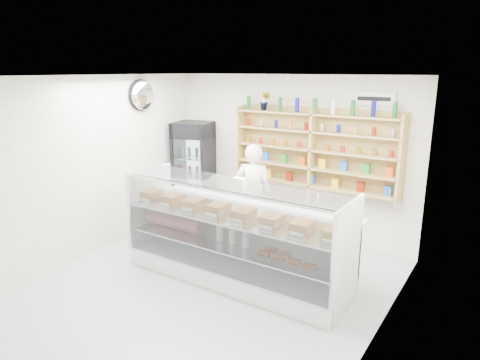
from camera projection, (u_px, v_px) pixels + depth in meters
The scene contains 8 objects.
room at pixel (200, 189), 5.43m from camera, with size 5.00×5.00×5.00m.
display_counter at pixel (236, 253), 5.99m from camera, with size 3.24×0.97×1.41m.
shop_worker at pixel (253, 194), 7.18m from camera, with size 0.62×0.41×1.71m, color white.
drinks_cooler at pixel (194, 172), 8.25m from camera, with size 0.84×0.83×1.92m.
wall_shelving at pixel (313, 150), 7.01m from camera, with size 2.84×0.28×1.33m.
potted_plant at pixel (265, 101), 7.31m from camera, with size 0.17×0.14×0.31m, color #1E6626.
security_mirror at pixel (143, 95), 7.29m from camera, with size 0.15×0.50×0.50m, color silver.
wall_sign at pixel (374, 99), 6.43m from camera, with size 0.62×0.03×0.20m, color white.
Camera 1 is at (3.29, -4.10, 2.88)m, focal length 32.00 mm.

